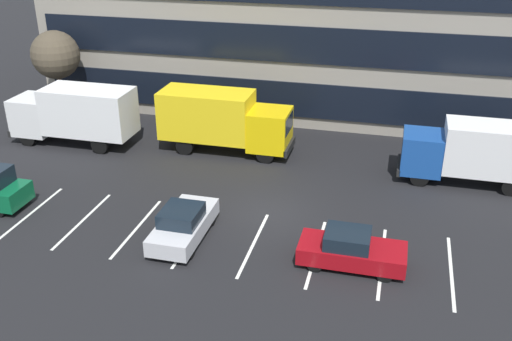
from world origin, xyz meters
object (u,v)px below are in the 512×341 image
Objects in this scene: sedan_silver at (183,224)px; box_truck_blue at (475,151)px; sedan_maroon at (351,250)px; box_truck_yellow_all at (223,119)px; bare_tree at (55,55)px; box_truck_white at (75,113)px.

box_truck_blue is at bearing 35.33° from sedan_silver.
box_truck_blue is 1.65× the size of sedan_maroon.
box_truck_yellow_all is at bearing 176.21° from box_truck_blue.
box_truck_blue is 15.81m from sedan_silver.
bare_tree is at bearing 136.90° from sedan_silver.
box_truck_blue is 14.17m from box_truck_yellow_all.
sedan_maroon is (7.45, -0.24, -0.02)m from sedan_silver.
box_truck_blue is 1.20× the size of bare_tree.
sedan_maroon is at bearing -31.79° from bare_tree.
sedan_maroon is (17.84, -9.15, -1.29)m from box_truck_white.
box_truck_white is (-23.26, -0.21, 0.14)m from box_truck_blue.
sedan_silver is 19.33m from bare_tree.
bare_tree is (-3.47, 4.06, 2.37)m from box_truck_white.
box_truck_white is 5.84m from bare_tree.
bare_tree is at bearing 171.80° from box_truck_blue.
bare_tree is at bearing 130.51° from box_truck_white.
box_truck_white is at bearing -179.48° from box_truck_blue.
box_truck_yellow_all is at bearing 7.16° from box_truck_white.
box_truck_white is 0.99× the size of box_truck_yellow_all.
box_truck_yellow_all is at bearing -13.04° from bare_tree.
sedan_silver is at bearing -43.10° from bare_tree.
sedan_silver is at bearing -144.67° from box_truck_blue.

